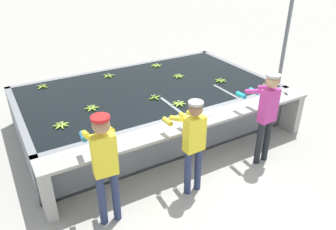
# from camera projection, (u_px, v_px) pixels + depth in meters

# --- Properties ---
(ground_plane) EXTENTS (80.00, 80.00, 0.00)m
(ground_plane) POSITION_uv_depth(u_px,v_px,m) (199.00, 170.00, 5.84)
(ground_plane) COLOR #A3A099
(ground_plane) RESTS_ON ground
(wash_tank) EXTENTS (5.26, 3.06, 0.88)m
(wash_tank) POSITION_uv_depth(u_px,v_px,m) (148.00, 106.00, 7.15)
(wash_tank) COLOR gray
(wash_tank) RESTS_ON ground
(work_ledge) EXTENTS (5.26, 0.45, 0.88)m
(work_ledge) POSITION_uv_depth(u_px,v_px,m) (193.00, 133.00, 5.72)
(work_ledge) COLOR #9E9E99
(work_ledge) RESTS_ON ground
(worker_0) EXTENTS (0.45, 0.74, 1.72)m
(worker_0) POSITION_uv_depth(u_px,v_px,m) (104.00, 160.00, 4.32)
(worker_0) COLOR navy
(worker_0) RESTS_ON ground
(worker_1) EXTENTS (0.42, 0.72, 1.61)m
(worker_1) POSITION_uv_depth(u_px,v_px,m) (193.00, 139.00, 4.94)
(worker_1) COLOR navy
(worker_1) RESTS_ON ground
(worker_2) EXTENTS (0.43, 0.73, 1.71)m
(worker_2) POSITION_uv_depth(u_px,v_px,m) (266.00, 110.00, 5.63)
(worker_2) COLOR #1E2328
(worker_2) RESTS_ON ground
(banana_bunch_floating_0) EXTENTS (0.28, 0.28, 0.08)m
(banana_bunch_floating_0) POSITION_uv_depth(u_px,v_px,m) (179.00, 104.00, 6.21)
(banana_bunch_floating_0) COLOR #93BC3D
(banana_bunch_floating_0) RESTS_ON wash_tank
(banana_bunch_floating_1) EXTENTS (0.28, 0.28, 0.08)m
(banana_bunch_floating_1) POSITION_uv_depth(u_px,v_px,m) (61.00, 125.00, 5.47)
(banana_bunch_floating_1) COLOR #93BC3D
(banana_bunch_floating_1) RESTS_ON wash_tank
(banana_bunch_floating_2) EXTENTS (0.23, 0.23, 0.08)m
(banana_bunch_floating_2) POSITION_uv_depth(u_px,v_px,m) (42.00, 86.00, 6.95)
(banana_bunch_floating_2) COLOR #93BC3D
(banana_bunch_floating_2) RESTS_ON wash_tank
(banana_bunch_floating_3) EXTENTS (0.28, 0.28, 0.08)m
(banana_bunch_floating_3) POSITION_uv_depth(u_px,v_px,m) (155.00, 97.00, 6.45)
(banana_bunch_floating_3) COLOR #75A333
(banana_bunch_floating_3) RESTS_ON wash_tank
(banana_bunch_floating_4) EXTENTS (0.28, 0.27, 0.08)m
(banana_bunch_floating_4) POSITION_uv_depth(u_px,v_px,m) (265.00, 86.00, 6.96)
(banana_bunch_floating_4) COLOR #93BC3D
(banana_bunch_floating_4) RESTS_ON wash_tank
(banana_bunch_floating_5) EXTENTS (0.27, 0.28, 0.08)m
(banana_bunch_floating_5) POSITION_uv_depth(u_px,v_px,m) (178.00, 76.00, 7.49)
(banana_bunch_floating_5) COLOR #93BC3D
(banana_bunch_floating_5) RESTS_ON wash_tank
(banana_bunch_floating_6) EXTENTS (0.28, 0.26, 0.08)m
(banana_bunch_floating_6) POSITION_uv_depth(u_px,v_px,m) (221.00, 81.00, 7.25)
(banana_bunch_floating_6) COLOR #7FAD33
(banana_bunch_floating_6) RESTS_ON wash_tank
(banana_bunch_floating_7) EXTENTS (0.28, 0.28, 0.08)m
(banana_bunch_floating_7) POSITION_uv_depth(u_px,v_px,m) (156.00, 65.00, 8.14)
(banana_bunch_floating_7) COLOR #9EC642
(banana_bunch_floating_7) RESTS_ON wash_tank
(banana_bunch_floating_8) EXTENTS (0.28, 0.28, 0.08)m
(banana_bunch_floating_8) POSITION_uv_depth(u_px,v_px,m) (92.00, 108.00, 6.04)
(banana_bunch_floating_8) COLOR #93BC3D
(banana_bunch_floating_8) RESTS_ON wash_tank
(banana_bunch_floating_9) EXTENTS (0.27, 0.27, 0.08)m
(banana_bunch_floating_9) POSITION_uv_depth(u_px,v_px,m) (108.00, 76.00, 7.51)
(banana_bunch_floating_9) COLOR #9EC642
(banana_bunch_floating_9) RESTS_ON wash_tank
(knife_0) EXTENTS (0.17, 0.33, 0.02)m
(knife_0) POSITION_uv_depth(u_px,v_px,m) (285.00, 92.00, 6.69)
(knife_0) COLOR silver
(knife_0) RESTS_ON work_ledge
(knife_1) EXTENTS (0.35, 0.11, 0.02)m
(knife_1) POSITION_uv_depth(u_px,v_px,m) (205.00, 117.00, 5.72)
(knife_1) COLOR silver
(knife_1) RESTS_ON work_ledge
(support_post_right) EXTENTS (0.09, 0.09, 3.20)m
(support_post_right) POSITION_uv_depth(u_px,v_px,m) (286.00, 37.00, 7.85)
(support_post_right) COLOR slate
(support_post_right) RESTS_ON ground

